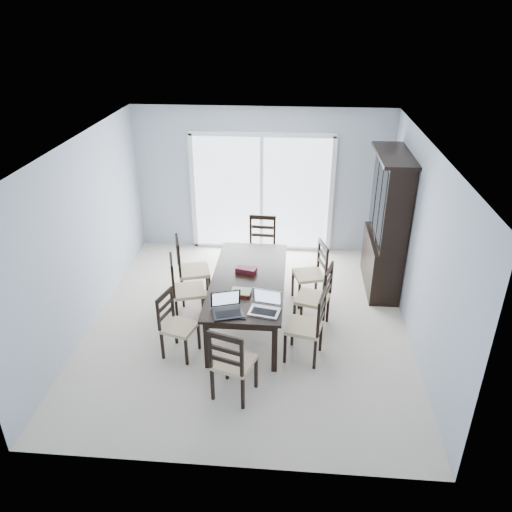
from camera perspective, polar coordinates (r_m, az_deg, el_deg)
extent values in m
plane|color=beige|center=(7.27, -0.85, -7.66)|extent=(5.00, 5.00, 0.00)
plane|color=white|center=(6.17, -1.01, 12.59)|extent=(5.00, 5.00, 0.00)
cube|color=#9DAABC|center=(8.93, 0.66, 8.53)|extent=(4.50, 0.02, 2.60)
cube|color=#9DAABC|center=(7.18, -19.11, 2.18)|extent=(0.02, 5.00, 2.60)
cube|color=#9DAABC|center=(6.79, 18.33, 0.86)|extent=(0.02, 5.00, 2.60)
cube|color=gray|center=(10.35, 1.02, 3.20)|extent=(4.50, 2.00, 0.10)
cube|color=#99999E|center=(11.06, 1.40, 8.14)|extent=(4.50, 0.06, 1.10)
cube|color=black|center=(6.88, -0.89, -2.67)|extent=(1.00, 2.20, 0.04)
cube|color=black|center=(6.91, -0.89, -3.10)|extent=(0.88, 2.08, 0.10)
cube|color=black|center=(6.32, -5.61, -10.04)|extent=(0.07, 0.07, 0.69)
cube|color=black|center=(6.24, 2.14, -10.47)|extent=(0.07, 0.07, 0.69)
cube|color=black|center=(7.98, -3.18, -1.38)|extent=(0.07, 0.07, 0.69)
cube|color=black|center=(7.92, 2.86, -1.62)|extent=(0.07, 0.07, 0.69)
cube|color=black|center=(8.22, 14.09, -0.69)|extent=(0.45, 1.30, 0.85)
cube|color=black|center=(7.80, 15.19, 6.30)|extent=(0.38, 1.30, 1.30)
cube|color=black|center=(7.59, 15.58, 11.08)|extent=(0.50, 1.38, 0.05)
cube|color=black|center=(7.38, 14.20, 5.23)|extent=(0.02, 0.36, 1.18)
cube|color=black|center=(7.76, 13.77, 6.39)|extent=(0.02, 0.36, 1.18)
cube|color=black|center=(8.15, 13.38, 7.43)|extent=(0.02, 0.36, 1.18)
cube|color=silver|center=(8.99, 0.64, 6.98)|extent=(2.40, 0.02, 2.10)
cube|color=white|center=(8.66, 0.67, 13.72)|extent=(2.52, 0.05, 0.08)
cube|color=white|center=(8.98, 0.63, 6.94)|extent=(0.06, 0.05, 2.10)
cube|color=white|center=(9.38, 0.60, 1.06)|extent=(2.52, 0.05, 0.05)
cube|color=black|center=(6.85, -9.15, -8.48)|extent=(0.04, 0.04, 0.39)
cube|color=black|center=(6.62, -10.65, -10.08)|extent=(0.04, 0.04, 0.39)
cube|color=black|center=(6.71, -6.53, -9.16)|extent=(0.04, 0.04, 0.39)
cube|color=black|center=(6.47, -7.96, -10.83)|extent=(0.04, 0.04, 0.39)
cube|color=beige|center=(6.53, -8.71, -8.08)|extent=(0.48, 0.48, 0.05)
cube|color=black|center=(7.47, -9.18, -4.95)|extent=(0.04, 0.04, 0.45)
cube|color=black|center=(7.14, -9.01, -6.61)|extent=(0.04, 0.04, 0.45)
cube|color=black|center=(7.49, -6.17, -4.68)|extent=(0.04, 0.04, 0.45)
cube|color=black|center=(7.15, -5.85, -6.31)|extent=(0.04, 0.04, 0.45)
cube|color=beige|center=(7.18, -7.67, -3.95)|extent=(0.54, 0.54, 0.05)
cube|color=black|center=(7.95, -8.57, -2.75)|extent=(0.05, 0.05, 0.46)
cube|color=black|center=(7.59, -8.36, -4.25)|extent=(0.05, 0.05, 0.46)
cube|color=black|center=(7.97, -5.66, -2.48)|extent=(0.05, 0.05, 0.46)
cube|color=black|center=(7.62, -5.31, -3.96)|extent=(0.05, 0.05, 0.46)
cube|color=beige|center=(7.65, -7.08, -1.69)|extent=(0.56, 0.56, 0.05)
cube|color=black|center=(6.38, 6.74, -11.11)|extent=(0.04, 0.04, 0.44)
cube|color=black|center=(6.69, 7.42, -9.15)|extent=(0.04, 0.04, 0.44)
cube|color=black|center=(6.44, 3.34, -10.52)|extent=(0.04, 0.04, 0.44)
cube|color=black|center=(6.74, 4.18, -8.61)|extent=(0.04, 0.04, 0.44)
cube|color=beige|center=(6.42, 5.52, -8.09)|extent=(0.51, 0.51, 0.05)
cube|color=black|center=(6.94, 7.49, -7.62)|extent=(0.04, 0.04, 0.44)
cube|color=black|center=(7.26, 8.21, -5.97)|extent=(0.04, 0.04, 0.44)
cube|color=black|center=(7.01, 4.40, -7.04)|extent=(0.04, 0.04, 0.44)
cube|color=black|center=(7.33, 5.25, -5.44)|extent=(0.04, 0.04, 0.44)
cube|color=beige|center=(7.00, 6.44, -4.84)|extent=(0.53, 0.53, 0.05)
cube|color=black|center=(7.60, 7.72, -4.30)|extent=(0.04, 0.04, 0.43)
cube|color=black|center=(7.91, 6.87, -2.90)|extent=(0.04, 0.04, 0.43)
cube|color=black|center=(7.50, 4.95, -4.61)|extent=(0.04, 0.04, 0.43)
cube|color=black|center=(7.81, 4.21, -3.18)|extent=(0.04, 0.04, 0.43)
cube|color=beige|center=(7.59, 6.03, -2.18)|extent=(0.52, 0.52, 0.05)
cube|color=black|center=(5.94, -5.00, -14.43)|extent=(0.04, 0.04, 0.43)
cube|color=black|center=(5.81, -1.51, -15.45)|extent=(0.04, 0.04, 0.43)
cube|color=black|center=(6.20, -3.34, -12.29)|extent=(0.04, 0.04, 0.43)
cube|color=black|center=(6.08, 0.01, -13.20)|extent=(0.04, 0.04, 0.43)
cube|color=beige|center=(5.85, -2.51, -12.03)|extent=(0.53, 0.53, 0.05)
cube|color=black|center=(8.49, 2.07, -0.40)|extent=(0.04, 0.04, 0.45)
cube|color=black|center=(8.54, -0.60, -0.23)|extent=(0.04, 0.04, 0.45)
cube|color=black|center=(8.14, 1.76, -1.69)|extent=(0.04, 0.04, 0.45)
cube|color=black|center=(8.19, -1.02, -1.50)|extent=(0.04, 0.04, 0.45)
cube|color=beige|center=(8.22, 0.56, 0.61)|extent=(0.47, 0.47, 0.05)
cube|color=black|center=(6.11, -3.23, -6.59)|extent=(0.43, 0.36, 0.02)
cube|color=silver|center=(6.04, -3.26, -5.58)|extent=(0.32, 0.14, 0.20)
cube|color=#B1B1B4|center=(6.14, 0.96, -6.39)|extent=(0.41, 0.32, 0.02)
cube|color=silver|center=(6.07, 0.97, -5.38)|extent=(0.33, 0.11, 0.20)
cube|color=maroon|center=(6.51, -1.82, -4.21)|extent=(0.27, 0.22, 0.03)
cube|color=gold|center=(6.50, -1.73, -4.05)|extent=(0.27, 0.22, 0.01)
cube|color=black|center=(6.03, -1.60, -7.14)|extent=(0.11, 0.05, 0.01)
cube|color=#480E15|center=(7.00, -1.13, -1.61)|extent=(0.31, 0.20, 0.07)
cube|color=brown|center=(10.18, -0.31, 5.54)|extent=(1.62, 1.45, 0.80)
cube|color=gray|center=(10.03, -0.31, 7.82)|extent=(1.67, 1.49, 0.05)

